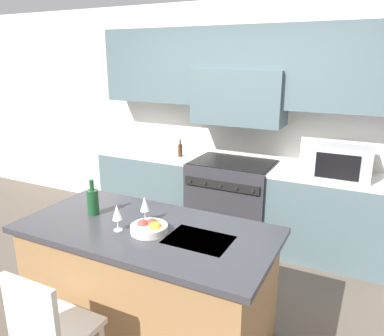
{
  "coord_description": "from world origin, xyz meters",
  "views": [
    {
      "loc": [
        1.42,
        -2.19,
        2.07
      ],
      "look_at": [
        0.0,
        0.63,
        1.14
      ],
      "focal_mm": 35.0,
      "sensor_mm": 36.0,
      "label": 1
    }
  ],
  "objects_px": {
    "island_chair": "(49,329)",
    "oil_bottle_on_counter": "(180,150)",
    "fruit_bowl": "(150,228)",
    "wine_glass_far": "(145,205)",
    "microwave": "(344,162)",
    "range_stove": "(232,200)",
    "wine_bottle": "(93,201)",
    "wine_glass_near": "(117,213)"
  },
  "relations": [
    {
      "from": "wine_bottle",
      "to": "wine_glass_far",
      "type": "bearing_deg",
      "value": 9.26
    },
    {
      "from": "range_stove",
      "to": "wine_glass_near",
      "type": "distance_m",
      "value": 2.01
    },
    {
      "from": "fruit_bowl",
      "to": "wine_glass_near",
      "type": "bearing_deg",
      "value": -159.54
    },
    {
      "from": "island_chair",
      "to": "wine_glass_near",
      "type": "distance_m",
      "value": 0.82
    },
    {
      "from": "range_stove",
      "to": "wine_bottle",
      "type": "relative_size",
      "value": 3.3
    },
    {
      "from": "island_chair",
      "to": "wine_bottle",
      "type": "bearing_deg",
      "value": 111.78
    },
    {
      "from": "fruit_bowl",
      "to": "wine_glass_far",
      "type": "bearing_deg",
      "value": 132.82
    },
    {
      "from": "oil_bottle_on_counter",
      "to": "island_chair",
      "type": "bearing_deg",
      "value": -78.84
    },
    {
      "from": "oil_bottle_on_counter",
      "to": "microwave",
      "type": "bearing_deg",
      "value": 0.44
    },
    {
      "from": "wine_glass_near",
      "to": "fruit_bowl",
      "type": "relative_size",
      "value": 0.74
    },
    {
      "from": "microwave",
      "to": "wine_bottle",
      "type": "relative_size",
      "value": 1.81
    },
    {
      "from": "island_chair",
      "to": "fruit_bowl",
      "type": "bearing_deg",
      "value": 71.74
    },
    {
      "from": "wine_glass_far",
      "to": "wine_bottle",
      "type": "bearing_deg",
      "value": -170.74
    },
    {
      "from": "microwave",
      "to": "island_chair",
      "type": "height_order",
      "value": "microwave"
    },
    {
      "from": "range_stove",
      "to": "fruit_bowl",
      "type": "xyz_separation_m",
      "value": [
        0.07,
        -1.85,
        0.45
      ]
    },
    {
      "from": "oil_bottle_on_counter",
      "to": "wine_glass_far",
      "type": "bearing_deg",
      "value": -69.94
    },
    {
      "from": "microwave",
      "to": "fruit_bowl",
      "type": "xyz_separation_m",
      "value": [
        -1.1,
        -1.86,
        -0.15
      ]
    },
    {
      "from": "microwave",
      "to": "island_chair",
      "type": "bearing_deg",
      "value": -117.25
    },
    {
      "from": "oil_bottle_on_counter",
      "to": "range_stove",
      "type": "bearing_deg",
      "value": -0.37
    },
    {
      "from": "island_chair",
      "to": "oil_bottle_on_counter",
      "type": "bearing_deg",
      "value": 101.16
    },
    {
      "from": "wine_glass_far",
      "to": "microwave",
      "type": "bearing_deg",
      "value": 54.6
    },
    {
      "from": "range_stove",
      "to": "wine_glass_near",
      "type": "bearing_deg",
      "value": -94.23
    },
    {
      "from": "range_stove",
      "to": "wine_bottle",
      "type": "xyz_separation_m",
      "value": [
        -0.49,
        -1.78,
        0.53
      ]
    },
    {
      "from": "range_stove",
      "to": "microwave",
      "type": "height_order",
      "value": "microwave"
    },
    {
      "from": "wine_bottle",
      "to": "wine_glass_near",
      "type": "xyz_separation_m",
      "value": [
        0.35,
        -0.15,
        0.03
      ]
    },
    {
      "from": "range_stove",
      "to": "wine_bottle",
      "type": "distance_m",
      "value": 1.92
    },
    {
      "from": "microwave",
      "to": "wine_glass_far",
      "type": "distance_m",
      "value": 2.12
    },
    {
      "from": "oil_bottle_on_counter",
      "to": "fruit_bowl",
      "type": "bearing_deg",
      "value": -67.83
    },
    {
      "from": "microwave",
      "to": "wine_glass_far",
      "type": "xyz_separation_m",
      "value": [
        -1.23,
        -1.72,
        -0.05
      ]
    },
    {
      "from": "range_stove",
      "to": "fruit_bowl",
      "type": "bearing_deg",
      "value": -87.73
    },
    {
      "from": "microwave",
      "to": "oil_bottle_on_counter",
      "type": "relative_size",
      "value": 2.43
    },
    {
      "from": "island_chair",
      "to": "wine_bottle",
      "type": "relative_size",
      "value": 3.21
    },
    {
      "from": "range_stove",
      "to": "fruit_bowl",
      "type": "distance_m",
      "value": 1.9
    },
    {
      "from": "microwave",
      "to": "island_chair",
      "type": "xyz_separation_m",
      "value": [
        -1.34,
        -2.6,
        -0.55
      ]
    },
    {
      "from": "microwave",
      "to": "fruit_bowl",
      "type": "height_order",
      "value": "microwave"
    },
    {
      "from": "wine_glass_far",
      "to": "fruit_bowl",
      "type": "bearing_deg",
      "value": -47.18
    },
    {
      "from": "island_chair",
      "to": "oil_bottle_on_counter",
      "type": "distance_m",
      "value": 2.68
    },
    {
      "from": "range_stove",
      "to": "island_chair",
      "type": "relative_size",
      "value": 1.03
    },
    {
      "from": "range_stove",
      "to": "fruit_bowl",
      "type": "relative_size",
      "value": 3.57
    },
    {
      "from": "island_chair",
      "to": "wine_glass_far",
      "type": "bearing_deg",
      "value": 82.59
    },
    {
      "from": "wine_glass_far",
      "to": "oil_bottle_on_counter",
      "type": "height_order",
      "value": "oil_bottle_on_counter"
    },
    {
      "from": "island_chair",
      "to": "wine_glass_far",
      "type": "xyz_separation_m",
      "value": [
        0.11,
        0.88,
        0.5
      ]
    }
  ]
}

